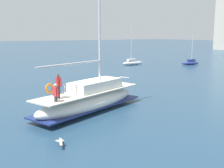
% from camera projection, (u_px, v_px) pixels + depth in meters
% --- Properties ---
extents(ground_plane, '(400.00, 400.00, 0.00)m').
position_uv_depth(ground_plane, '(82.00, 106.00, 21.80)').
color(ground_plane, navy).
extents(main_sailboat, '(5.19, 9.88, 11.83)m').
position_uv_depth(main_sailboat, '(90.00, 99.00, 20.35)').
color(main_sailboat, white).
rests_on(main_sailboat, ground).
extents(moored_sloop_far, '(1.13, 4.32, 7.06)m').
position_uv_depth(moored_sloop_far, '(132.00, 62.00, 50.55)').
color(moored_sloop_far, silver).
rests_on(moored_sloop_far, ground).
extents(moored_catamaran, '(1.75, 3.85, 5.35)m').
position_uv_depth(moored_catamaran, '(190.00, 62.00, 50.79)').
color(moored_catamaran, navy).
rests_on(moored_catamaran, ground).
extents(seagull, '(1.01, 0.53, 0.17)m').
position_uv_depth(seagull, '(60.00, 141.00, 13.98)').
color(seagull, silver).
rests_on(seagull, ground).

